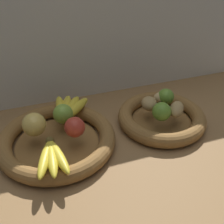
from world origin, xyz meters
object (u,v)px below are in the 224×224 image
(banana_bunch_back, at_px, (68,108))
(fruit_bowl_left, at_px, (57,140))
(potato_small, at_px, (177,109))
(lime_far, at_px, (166,97))
(banana_bunch_front, at_px, (52,157))
(lime_near, at_px, (162,112))
(potato_oblong, at_px, (149,103))
(fruit_bowl_right, at_px, (161,118))
(apple_red_right, at_px, (75,127))
(potato_back, at_px, (162,98))
(apple_green_back, at_px, (63,114))
(apple_golden_left, at_px, (34,124))

(banana_bunch_back, bearing_deg, fruit_bowl_left, -121.03)
(potato_small, bearing_deg, fruit_bowl_left, 175.24)
(potato_small, height_order, lime_far, lime_far)
(banana_bunch_front, relative_size, lime_near, 2.59)
(fruit_bowl_left, bearing_deg, potato_oblong, 5.06)
(fruit_bowl_left, relative_size, fruit_bowl_right, 1.21)
(apple_red_right, bearing_deg, potato_back, 12.84)
(apple_red_right, bearing_deg, apple_green_back, 104.44)
(potato_back, xyz_separation_m, potato_oblong, (-0.06, -0.02, -0.00))
(potato_small, xyz_separation_m, lime_far, (-0.00, 0.08, 0.01))
(fruit_bowl_left, distance_m, potato_small, 0.42)
(banana_bunch_front, bearing_deg, apple_green_back, 69.05)
(apple_green_back, relative_size, potato_oblong, 1.02)
(apple_golden_left, distance_m, banana_bunch_back, 0.15)
(apple_red_right, height_order, potato_back, apple_red_right)
(banana_bunch_back, relative_size, potato_oblong, 2.50)
(apple_green_back, relative_size, potato_small, 0.81)
(fruit_bowl_right, height_order, apple_green_back, apple_green_back)
(lime_near, distance_m, lime_far, 0.10)
(fruit_bowl_left, xyz_separation_m, fruit_bowl_right, (0.38, 0.00, 0.00))
(fruit_bowl_left, distance_m, potato_oblong, 0.35)
(lime_near, bearing_deg, fruit_bowl_left, 173.22)
(fruit_bowl_right, height_order, banana_bunch_back, banana_bunch_back)
(apple_golden_left, xyz_separation_m, apple_red_right, (0.12, -0.05, -0.00))
(lime_far, bearing_deg, banana_bunch_back, 169.94)
(fruit_bowl_left, height_order, potato_oblong, potato_oblong)
(apple_golden_left, bearing_deg, apple_red_right, -22.30)
(apple_green_back, bearing_deg, potato_small, -12.69)
(fruit_bowl_left, bearing_deg, apple_red_right, -28.70)
(banana_bunch_front, height_order, potato_small, potato_small)
(apple_golden_left, relative_size, potato_small, 0.90)
(apple_golden_left, height_order, lime_far, apple_golden_left)
(banana_bunch_back, bearing_deg, potato_back, -9.46)
(potato_oblong, bearing_deg, apple_green_back, 176.16)
(potato_back, relative_size, lime_near, 1.00)
(lime_far, bearing_deg, apple_red_right, -168.41)
(apple_golden_left, height_order, apple_green_back, apple_golden_left)
(apple_golden_left, height_order, potato_back, apple_golden_left)
(fruit_bowl_left, distance_m, lime_far, 0.42)
(fruit_bowl_left, relative_size, lime_near, 5.95)
(apple_red_right, bearing_deg, potato_oblong, 12.17)
(potato_small, distance_m, lime_near, 0.06)
(fruit_bowl_right, bearing_deg, lime_near, -123.69)
(fruit_bowl_left, relative_size, potato_back, 5.93)
(apple_red_right, xyz_separation_m, potato_back, (0.35, 0.08, -0.01))
(apple_golden_left, xyz_separation_m, potato_back, (0.47, 0.03, -0.01))
(banana_bunch_back, bearing_deg, banana_bunch_front, -112.37)
(potato_back, height_order, lime_far, lime_far)
(potato_back, height_order, potato_oblong, potato_back)
(fruit_bowl_left, distance_m, banana_bunch_back, 0.13)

